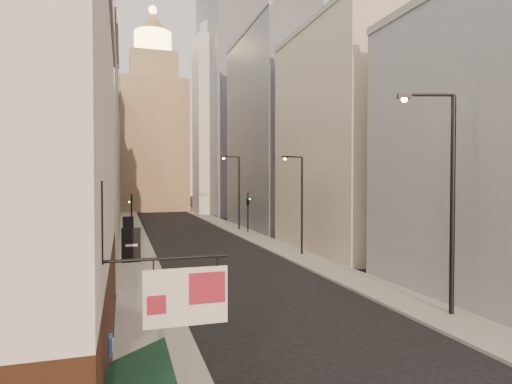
# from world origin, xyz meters

# --- Properties ---
(sidewalk_left) EXTENTS (3.00, 140.00, 0.15)m
(sidewalk_left) POSITION_xyz_m (-6.50, 55.00, 0.07)
(sidewalk_left) COLOR gray
(sidewalk_left) RESTS_ON ground
(sidewalk_right) EXTENTS (3.00, 140.00, 0.15)m
(sidewalk_right) POSITION_xyz_m (6.50, 55.00, 0.07)
(sidewalk_right) COLOR gray
(sidewalk_right) RESTS_ON ground
(near_building_left) EXTENTS (8.30, 23.04, 12.30)m
(near_building_left) POSITION_xyz_m (-10.99, 9.00, 6.02)
(near_building_left) COLOR #56311D
(near_building_left) RESTS_ON ground
(left_bldg_beige) EXTENTS (8.00, 12.00, 16.00)m
(left_bldg_beige) POSITION_xyz_m (-12.00, 26.00, 8.00)
(left_bldg_beige) COLOR #BFAE8E
(left_bldg_beige) RESTS_ON ground
(left_bldg_grey) EXTENTS (8.00, 16.00, 20.00)m
(left_bldg_grey) POSITION_xyz_m (-12.00, 42.00, 10.00)
(left_bldg_grey) COLOR gray
(left_bldg_grey) RESTS_ON ground
(left_bldg_tan) EXTENTS (8.00, 18.00, 17.00)m
(left_bldg_tan) POSITION_xyz_m (-12.00, 60.00, 8.50)
(left_bldg_tan) COLOR #9A7F5B
(left_bldg_tan) RESTS_ON ground
(left_bldg_wingrid) EXTENTS (8.00, 20.00, 24.00)m
(left_bldg_wingrid) POSITION_xyz_m (-12.00, 80.00, 12.00)
(left_bldg_wingrid) COLOR gray
(left_bldg_wingrid) RESTS_ON ground
(right_bldg_beige) EXTENTS (8.00, 16.00, 20.00)m
(right_bldg_beige) POSITION_xyz_m (12.00, 30.00, 10.00)
(right_bldg_beige) COLOR #BFAE8E
(right_bldg_beige) RESTS_ON ground
(right_bldg_wingrid) EXTENTS (8.00, 20.00, 26.00)m
(right_bldg_wingrid) POSITION_xyz_m (12.00, 50.00, 13.00)
(right_bldg_wingrid) COLOR gray
(right_bldg_wingrid) RESTS_ON ground
(highrise) EXTENTS (21.00, 23.00, 51.20)m
(highrise) POSITION_xyz_m (18.00, 78.00, 25.66)
(highrise) COLOR gray
(highrise) RESTS_ON ground
(clock_tower) EXTENTS (14.00, 14.00, 44.90)m
(clock_tower) POSITION_xyz_m (-1.00, 92.00, 17.63)
(clock_tower) COLOR #9A7F5B
(clock_tower) RESTS_ON ground
(white_tower) EXTENTS (8.00, 8.00, 41.50)m
(white_tower) POSITION_xyz_m (10.00, 78.00, 18.61)
(white_tower) COLOR silver
(white_tower) RESTS_ON ground
(streetlamp_near) EXTENTS (2.65, 0.99, 10.41)m
(streetlamp_near) POSITION_xyz_m (6.77, 11.21, 5.94)
(streetlamp_near) COLOR black
(streetlamp_near) RESTS_ON ground
(streetlamp_mid) EXTENTS (2.15, 0.82, 8.46)m
(streetlamp_mid) POSITION_xyz_m (6.79, 28.47, 4.83)
(streetlamp_mid) COLOR black
(streetlamp_mid) RESTS_ON ground
(streetlamp_far) EXTENTS (2.51, 0.47, 9.56)m
(streetlamp_far) POSITION_xyz_m (6.52, 48.22, 5.46)
(streetlamp_far) COLOR black
(streetlamp_far) RESTS_ON ground
(traffic_light_left) EXTENTS (0.60, 0.54, 5.00)m
(traffic_light_left) POSITION_xyz_m (-6.73, 41.58, 3.55)
(traffic_light_left) COLOR black
(traffic_light_left) RESTS_ON ground
(traffic_light_right) EXTENTS (0.84, 0.84, 5.00)m
(traffic_light_right) POSITION_xyz_m (6.92, 44.73, 3.94)
(traffic_light_right) COLOR black
(traffic_light_right) RESTS_ON ground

